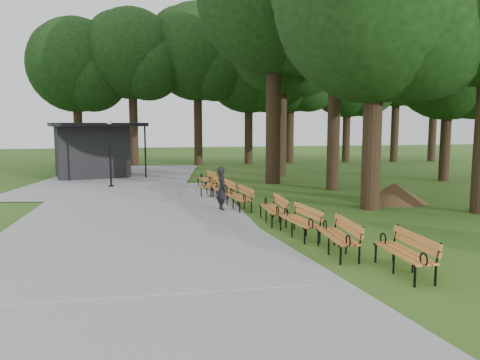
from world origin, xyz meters
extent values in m
plane|color=#305819|center=(0.00, 0.00, 0.00)|extent=(100.00, 100.00, 0.00)
cube|color=#959598|center=(-4.00, 3.00, 0.03)|extent=(12.00, 38.00, 0.06)
imported|color=black|center=(-0.74, 3.12, 0.81)|extent=(0.46, 0.63, 1.61)
cylinder|color=black|center=(-5.08, 10.38, 1.60)|extent=(0.10, 0.10, 3.20)
sphere|color=white|center=(-5.08, 10.38, 3.30)|extent=(0.32, 0.32, 0.32)
cone|color=#47301C|center=(6.39, 3.37, 0.40)|extent=(2.25, 2.25, 0.79)
cylinder|color=black|center=(4.70, 2.25, 3.45)|extent=(0.70, 0.70, 6.90)
cylinder|color=black|center=(5.41, 7.32, 3.57)|extent=(0.60, 0.60, 7.13)
sphere|color=black|center=(5.41, 7.32, 7.80)|extent=(5.51, 5.51, 5.51)
cylinder|color=black|center=(3.30, 10.27, 4.45)|extent=(0.80, 0.80, 8.91)
cylinder|color=black|center=(4.65, 13.40, 3.63)|extent=(0.76, 0.76, 7.27)
sphere|color=black|center=(4.65, 13.40, 7.95)|extent=(6.17, 6.17, 6.17)
cylinder|color=black|center=(12.92, 9.30, 2.97)|extent=(0.56, 0.56, 5.94)
sphere|color=black|center=(12.92, 9.30, 6.50)|extent=(6.27, 6.27, 6.27)
camera|label=1|loc=(-3.61, -13.28, 3.15)|focal=34.47mm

